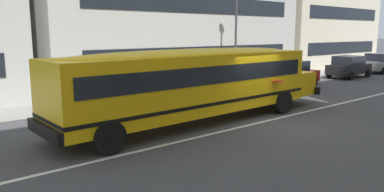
{
  "coord_description": "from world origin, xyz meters",
  "views": [
    {
      "loc": [
        -10.87,
        -8.79,
        3.38
      ],
      "look_at": [
        -2.98,
        0.79,
        1.21
      ],
      "focal_mm": 34.31,
      "sensor_mm": 36.0,
      "label": 1
    }
  ],
  "objects_px": {
    "parked_car_black_beside_sign": "(349,67)",
    "street_lamp": "(236,17)",
    "parked_car_grey_near_corner": "(380,63)",
    "parked_car_red_past_driveway": "(290,74)",
    "school_bus": "(196,79)"
  },
  "relations": [
    {
      "from": "parked_car_black_beside_sign",
      "to": "street_lamp",
      "type": "bearing_deg",
      "value": 166.43
    },
    {
      "from": "parked_car_black_beside_sign",
      "to": "parked_car_grey_near_corner",
      "type": "height_order",
      "value": "same"
    },
    {
      "from": "parked_car_red_past_driveway",
      "to": "parked_car_black_beside_sign",
      "type": "xyz_separation_m",
      "value": [
        7.41,
        0.04,
        0.0
      ]
    },
    {
      "from": "parked_car_black_beside_sign",
      "to": "parked_car_grey_near_corner",
      "type": "xyz_separation_m",
      "value": [
        5.39,
        0.09,
        0.0
      ]
    },
    {
      "from": "school_bus",
      "to": "parked_car_black_beside_sign",
      "type": "xyz_separation_m",
      "value": [
        17.76,
        3.3,
        -0.81
      ]
    },
    {
      "from": "parked_car_red_past_driveway",
      "to": "street_lamp",
      "type": "distance_m",
      "value": 4.84
    },
    {
      "from": "school_bus",
      "to": "street_lamp",
      "type": "height_order",
      "value": "street_lamp"
    },
    {
      "from": "parked_car_grey_near_corner",
      "to": "street_lamp",
      "type": "distance_m",
      "value": 15.86
    },
    {
      "from": "parked_car_grey_near_corner",
      "to": "street_lamp",
      "type": "height_order",
      "value": "street_lamp"
    },
    {
      "from": "school_bus",
      "to": "parked_car_grey_near_corner",
      "type": "xyz_separation_m",
      "value": [
        23.15,
        3.39,
        -0.81
      ]
    },
    {
      "from": "parked_car_black_beside_sign",
      "to": "parked_car_grey_near_corner",
      "type": "relative_size",
      "value": 1.01
    },
    {
      "from": "school_bus",
      "to": "parked_car_red_past_driveway",
      "type": "bearing_deg",
      "value": 16.41
    },
    {
      "from": "parked_car_grey_near_corner",
      "to": "street_lamp",
      "type": "xyz_separation_m",
      "value": [
        -15.33,
        2.11,
        3.47
      ]
    },
    {
      "from": "parked_car_black_beside_sign",
      "to": "street_lamp",
      "type": "distance_m",
      "value": 10.76
    },
    {
      "from": "parked_car_red_past_driveway",
      "to": "parked_car_grey_near_corner",
      "type": "height_order",
      "value": "same"
    }
  ]
}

